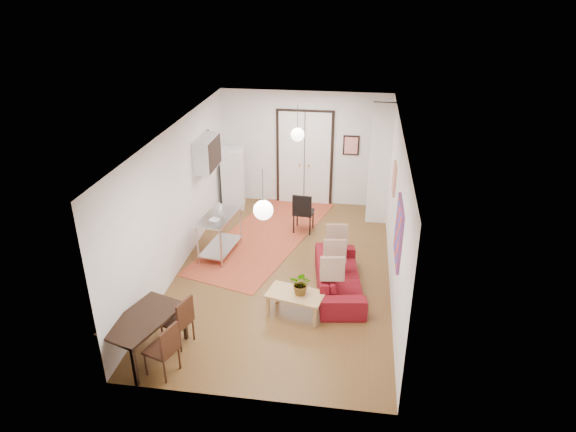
# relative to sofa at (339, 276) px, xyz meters

# --- Properties ---
(floor) EXTENTS (7.00, 7.00, 0.00)m
(floor) POSITION_rel_sofa_xyz_m (-1.13, 0.55, -0.30)
(floor) COLOR brown
(floor) RESTS_ON ground
(ceiling) EXTENTS (4.20, 7.00, 0.02)m
(ceiling) POSITION_rel_sofa_xyz_m (-1.13, 0.55, 2.60)
(ceiling) COLOR silver
(ceiling) RESTS_ON wall_back
(wall_back) EXTENTS (4.20, 0.02, 2.90)m
(wall_back) POSITION_rel_sofa_xyz_m (-1.13, 4.05, 1.15)
(wall_back) COLOR white
(wall_back) RESTS_ON floor
(wall_front) EXTENTS (4.20, 0.02, 2.90)m
(wall_front) POSITION_rel_sofa_xyz_m (-1.13, -2.95, 1.15)
(wall_front) COLOR white
(wall_front) RESTS_ON floor
(wall_left) EXTENTS (0.02, 7.00, 2.90)m
(wall_left) POSITION_rel_sofa_xyz_m (-3.23, 0.55, 1.15)
(wall_left) COLOR white
(wall_left) RESTS_ON floor
(wall_right) EXTENTS (0.02, 7.00, 2.90)m
(wall_right) POSITION_rel_sofa_xyz_m (0.97, 0.55, 1.15)
(wall_right) COLOR white
(wall_right) RESTS_ON floor
(double_doors) EXTENTS (1.44, 0.06, 2.50)m
(double_doors) POSITION_rel_sofa_xyz_m (-1.13, 4.01, 0.90)
(double_doors) COLOR white
(double_doors) RESTS_ON wall_back
(stub_partition) EXTENTS (0.50, 0.10, 2.90)m
(stub_partition) POSITION_rel_sofa_xyz_m (0.72, 3.10, 1.15)
(stub_partition) COLOR white
(stub_partition) RESTS_ON floor
(wall_cabinet) EXTENTS (0.35, 1.00, 0.70)m
(wall_cabinet) POSITION_rel_sofa_xyz_m (-3.05, 2.05, 1.60)
(wall_cabinet) COLOR silver
(wall_cabinet) RESTS_ON wall_left
(painting_popart) EXTENTS (0.05, 1.00, 1.00)m
(painting_popart) POSITION_rel_sofa_xyz_m (0.95, -0.70, 1.35)
(painting_popart) COLOR red
(painting_popart) RESTS_ON wall_right
(painting_abstract) EXTENTS (0.05, 0.50, 0.60)m
(painting_abstract) POSITION_rel_sofa_xyz_m (0.95, 1.35, 1.50)
(painting_abstract) COLOR beige
(painting_abstract) RESTS_ON wall_right
(poster_back) EXTENTS (0.40, 0.03, 0.50)m
(poster_back) POSITION_rel_sofa_xyz_m (0.02, 4.02, 1.30)
(poster_back) COLOR red
(poster_back) RESTS_ON wall_back
(print_left) EXTENTS (0.03, 0.44, 0.54)m
(print_left) POSITION_rel_sofa_xyz_m (-3.20, 2.55, 1.65)
(print_left) COLOR #8F5A3B
(print_left) RESTS_ON wall_left
(pendant_back) EXTENTS (0.30, 0.30, 0.80)m
(pendant_back) POSITION_rel_sofa_xyz_m (-1.13, 2.55, 1.95)
(pendant_back) COLOR white
(pendant_back) RESTS_ON ceiling
(pendant_front) EXTENTS (0.30, 0.30, 0.80)m
(pendant_front) POSITION_rel_sofa_xyz_m (-1.13, -1.45, 1.95)
(pendant_front) COLOR white
(pendant_front) RESTS_ON ceiling
(kilim_rug) EXTENTS (2.89, 4.85, 0.01)m
(kilim_rug) POSITION_rel_sofa_xyz_m (-1.77, 1.99, -0.30)
(kilim_rug) COLOR #C04830
(kilim_rug) RESTS_ON floor
(sofa) EXTENTS (1.09, 2.16, 0.60)m
(sofa) POSITION_rel_sofa_xyz_m (0.00, 0.00, 0.00)
(sofa) COLOR maroon
(sofa) RESTS_ON floor
(coffee_table) EXTENTS (1.07, 0.74, 0.43)m
(coffee_table) POSITION_rel_sofa_xyz_m (-0.71, -0.88, 0.07)
(coffee_table) COLOR tan
(coffee_table) RESTS_ON floor
(potted_plant) EXTENTS (0.44, 0.41, 0.42)m
(potted_plant) POSITION_rel_sofa_xyz_m (-0.61, -0.88, 0.34)
(potted_plant) COLOR #2D642D
(potted_plant) RESTS_ON coffee_table
(kitchen_counter) EXTENTS (0.75, 1.25, 0.90)m
(kitchen_counter) POSITION_rel_sofa_xyz_m (-2.57, 1.04, 0.28)
(kitchen_counter) COLOR silver
(kitchen_counter) RESTS_ON floor
(bowl) EXTENTS (0.27, 0.27, 0.05)m
(bowl) POSITION_rel_sofa_xyz_m (-2.57, 0.74, 0.63)
(bowl) COLOR silver
(bowl) RESTS_ON kitchen_counter
(soap_bottle) EXTENTS (0.11, 0.11, 0.19)m
(soap_bottle) POSITION_rel_sofa_xyz_m (-2.62, 1.29, 0.69)
(soap_bottle) COLOR teal
(soap_bottle) RESTS_ON kitchen_counter
(fridge) EXTENTS (0.61, 0.61, 1.54)m
(fridge) POSITION_rel_sofa_xyz_m (-2.88, 3.51, 0.47)
(fridge) COLOR white
(fridge) RESTS_ON floor
(dining_table) EXTENTS (1.09, 1.43, 0.70)m
(dining_table) POSITION_rel_sofa_xyz_m (-2.88, -2.26, 0.32)
(dining_table) COLOR black
(dining_table) RESTS_ON floor
(dining_chair_near) EXTENTS (0.52, 0.64, 0.87)m
(dining_chair_near) POSITION_rel_sofa_xyz_m (-2.48, -1.83, 0.20)
(dining_chair_near) COLOR #3C1C13
(dining_chair_near) RESTS_ON floor
(dining_chair_far) EXTENTS (0.52, 0.64, 0.87)m
(dining_chair_far) POSITION_rel_sofa_xyz_m (-2.48, -2.51, 0.20)
(dining_chair_far) COLOR #3C1C13
(dining_chair_far) RESTS_ON floor
(black_side_chair) EXTENTS (0.48, 0.48, 0.96)m
(black_side_chair) POSITION_rel_sofa_xyz_m (-0.95, 2.47, 0.26)
(black_side_chair) COLOR black
(black_side_chair) RESTS_ON floor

